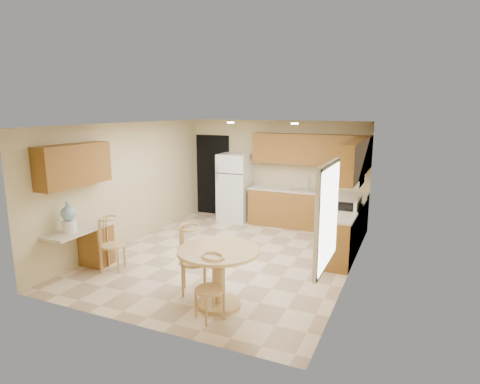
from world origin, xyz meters
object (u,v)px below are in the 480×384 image
at_px(chair_table_b, 207,284).
at_px(chair_desk, 108,240).
at_px(stove, 342,228).
at_px(chair_table_a, 190,255).
at_px(refrigerator, 235,187).
at_px(water_crock, 69,218).
at_px(dining_table, 219,269).

xyz_separation_m(chair_table_b, chair_desk, (-2.33, 0.78, 0.04)).
xyz_separation_m(stove, chair_desk, (-3.47, -2.68, 0.10)).
bearing_deg(chair_desk, chair_table_a, 65.15).
bearing_deg(refrigerator, stove, -22.99).
distance_m(chair_table_a, chair_table_b, 0.85).
relative_size(refrigerator, water_crock, 3.27).
relative_size(refrigerator, chair_desk, 1.80).
bearing_deg(chair_desk, dining_table, 62.85).
relative_size(stove, chair_desk, 1.16).
bearing_deg(water_crock, chair_table_b, -8.20).
bearing_deg(chair_table_a, chair_table_b, 17.63).
bearing_deg(water_crock, stove, 37.97).
relative_size(dining_table, chair_table_b, 1.32).
bearing_deg(chair_table_b, refrigerator, -38.21).
distance_m(chair_table_b, water_crock, 2.85).
bearing_deg(water_crock, dining_table, 0.99).
bearing_deg(water_crock, refrigerator, 76.23).
bearing_deg(stove, dining_table, -111.56).
bearing_deg(refrigerator, chair_table_b, -69.69).
bearing_deg(dining_table, chair_table_a, 164.65).
xyz_separation_m(dining_table, water_crock, (-2.73, -0.05, 0.44)).
height_order(refrigerator, stove, refrigerator).
height_order(stove, chair_table_a, stove).
xyz_separation_m(chair_table_a, chair_desk, (-1.73, 0.18, -0.06)).
distance_m(dining_table, chair_table_b, 0.45).
bearing_deg(chair_table_a, refrigerator, 168.09).
height_order(dining_table, water_crock, water_crock).
bearing_deg(stove, water_crock, -142.03).
distance_m(dining_table, chair_table_a, 0.57).
relative_size(stove, water_crock, 2.12).
xyz_separation_m(refrigerator, chair_table_b, (1.73, -4.68, -0.31)).
xyz_separation_m(stove, water_crock, (-3.92, -3.06, 0.53)).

